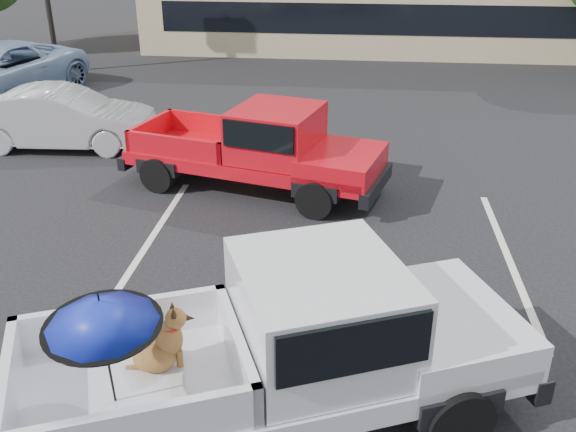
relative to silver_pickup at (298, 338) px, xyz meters
name	(u,v)px	position (x,y,z in m)	size (l,w,h in m)	color
ground	(316,319)	(0.09, 1.89, -1.05)	(90.00, 90.00, 0.00)	black
stripe_left	(150,241)	(-2.91, 3.89, -1.05)	(0.12, 5.00, 0.01)	silver
stripe_right	(509,260)	(3.09, 3.89, -1.05)	(0.12, 5.00, 0.01)	silver
silver_pickup	(298,338)	(0.00, 0.00, 0.00)	(6.01, 4.00, 2.06)	black
red_pickup	(269,146)	(-1.16, 6.29, -0.11)	(5.54, 3.13, 1.73)	black
silver_sedan	(63,118)	(-6.34, 8.39, -0.35)	(1.49, 4.28, 1.41)	silver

